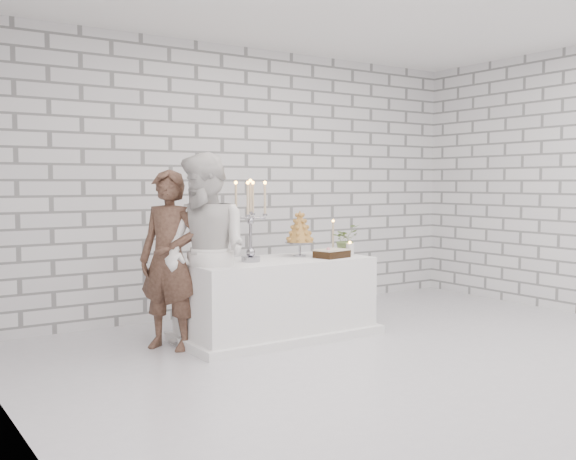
{
  "coord_description": "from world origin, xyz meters",
  "views": [
    {
      "loc": [
        -3.79,
        -4.02,
        1.48
      ],
      "look_at": [
        -0.5,
        0.89,
        1.05
      ],
      "focal_mm": 41.01,
      "sensor_mm": 36.0,
      "label": 1
    }
  ],
  "objects_px": {
    "groom": "(169,260)",
    "candelabra": "(250,221)",
    "bride": "(206,253)",
    "cake_table": "(277,298)",
    "croquembouche": "(300,233)"
  },
  "relations": [
    {
      "from": "bride",
      "to": "cake_table",
      "type": "bearing_deg",
      "value": 81.96
    },
    {
      "from": "groom",
      "to": "candelabra",
      "type": "xyz_separation_m",
      "value": [
        0.72,
        -0.19,
        0.33
      ]
    },
    {
      "from": "cake_table",
      "to": "bride",
      "type": "xyz_separation_m",
      "value": [
        -0.82,
        -0.14,
        0.49
      ]
    },
    {
      "from": "candelabra",
      "to": "groom",
      "type": "bearing_deg",
      "value": 165.15
    },
    {
      "from": "bride",
      "to": "croquembouche",
      "type": "height_order",
      "value": "bride"
    },
    {
      "from": "bride",
      "to": "croquembouche",
      "type": "distance_m",
      "value": 1.18
    },
    {
      "from": "cake_table",
      "to": "candelabra",
      "type": "xyz_separation_m",
      "value": [
        -0.31,
        -0.02,
        0.75
      ]
    },
    {
      "from": "croquembouche",
      "to": "cake_table",
      "type": "bearing_deg",
      "value": -164.01
    },
    {
      "from": "groom",
      "to": "bride",
      "type": "xyz_separation_m",
      "value": [
        0.21,
        -0.31,
        0.07
      ]
    },
    {
      "from": "cake_table",
      "to": "groom",
      "type": "height_order",
      "value": "groom"
    },
    {
      "from": "cake_table",
      "to": "croquembouche",
      "type": "distance_m",
      "value": 0.69
    },
    {
      "from": "cake_table",
      "to": "bride",
      "type": "relative_size",
      "value": 1.04
    },
    {
      "from": "cake_table",
      "to": "croquembouche",
      "type": "height_order",
      "value": "croquembouche"
    },
    {
      "from": "groom",
      "to": "candelabra",
      "type": "distance_m",
      "value": 0.82
    },
    {
      "from": "croquembouche",
      "to": "groom",
      "type": "bearing_deg",
      "value": 176.9
    }
  ]
}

